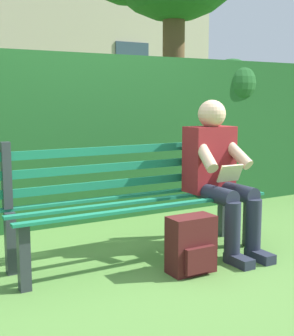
# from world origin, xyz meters

# --- Properties ---
(ground) EXTENTS (60.00, 60.00, 0.00)m
(ground) POSITION_xyz_m (0.00, 0.00, 0.00)
(ground) COLOR #517F38
(park_bench) EXTENTS (1.98, 0.49, 0.90)m
(park_bench) POSITION_xyz_m (0.00, -0.08, 0.46)
(park_bench) COLOR #2D3338
(park_bench) RESTS_ON ground
(person_seated) EXTENTS (0.44, 0.73, 1.18)m
(person_seated) POSITION_xyz_m (-0.64, 0.10, 0.62)
(person_seated) COLOR maroon
(person_seated) RESTS_ON ground
(hedge_backdrop) EXTENTS (5.92, 0.69, 1.64)m
(hedge_backdrop) POSITION_xyz_m (-0.21, -1.45, 0.83)
(hedge_backdrop) COLOR #1E5123
(hedge_backdrop) RESTS_ON ground
(building_facade) EXTENTS (9.37, 3.01, 7.01)m
(building_facade) POSITION_xyz_m (-1.58, -9.00, 3.50)
(building_facade) COLOR #BCAD93
(building_facade) RESTS_ON ground
(backpack) EXTENTS (0.32, 0.25, 0.40)m
(backpack) POSITION_xyz_m (-0.17, 0.42, 0.19)
(backpack) COLOR #4C1919
(backpack) RESTS_ON ground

